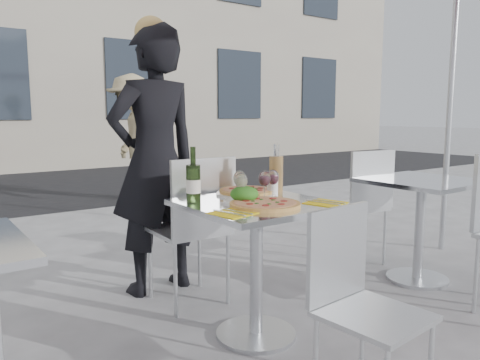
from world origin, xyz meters
TOP-DOWN VIEW (x-y plane):
  - ground at (0.00, 0.00)m, footprint 80.00×80.00m
  - street_asphalt at (0.00, 6.50)m, footprint 24.00×5.00m
  - main_table at (0.00, 0.00)m, footprint 0.72×0.72m
  - side_table_right at (1.50, 0.00)m, footprint 0.72×0.72m
  - chair_far at (-0.06, 0.55)m, footprint 0.45×0.46m
  - chair_near at (-0.03, -0.71)m, footprint 0.41×0.42m
  - side_chair_rfar at (1.42, 0.47)m, footprint 0.48×0.49m
  - woman_diner at (-0.13, 0.95)m, footprint 0.68×0.47m
  - pedestrian_b at (1.11, 4.24)m, footprint 0.88×1.25m
  - pizza_near at (-0.03, -0.11)m, footprint 0.36×0.36m
  - pizza_far at (0.09, 0.21)m, footprint 0.35×0.35m
  - salad_plate at (-0.06, 0.03)m, footprint 0.22×0.22m
  - wine_bottle at (-0.29, 0.16)m, footprint 0.07×0.08m
  - carafe at (0.25, 0.14)m, footprint 0.08×0.08m
  - sugar_shaker at (0.19, 0.10)m, footprint 0.06×0.06m
  - wineglass_white_a at (-0.07, 0.04)m, footprint 0.07×0.07m
  - wineglass_white_b at (-0.03, 0.12)m, footprint 0.07×0.07m
  - wineglass_red_a at (0.08, 0.04)m, footprint 0.07×0.07m
  - wineglass_red_b at (0.15, 0.05)m, footprint 0.07×0.07m
  - napkin_left at (-0.27, -0.16)m, footprint 0.21×0.21m
  - napkin_right at (0.27, -0.24)m, footprint 0.22×0.22m

SIDE VIEW (x-z plane):
  - ground at x=0.00m, z-range 0.00..0.00m
  - street_asphalt at x=0.00m, z-range 0.00..0.00m
  - chair_near at x=-0.03m, z-range 0.08..0.90m
  - main_table at x=0.00m, z-range 0.16..0.91m
  - side_table_right at x=1.50m, z-range 0.16..0.91m
  - side_chair_rfar at x=1.42m, z-range 0.09..1.02m
  - chair_far at x=-0.06m, z-range 0.09..1.04m
  - napkin_left at x=-0.27m, z-range 0.75..0.76m
  - napkin_right at x=0.27m, z-range 0.75..0.76m
  - pizza_near at x=-0.03m, z-range 0.75..0.77m
  - pizza_far at x=0.09m, z-range 0.75..0.78m
  - salad_plate at x=-0.06m, z-range 0.74..0.83m
  - sugar_shaker at x=0.19m, z-range 0.75..0.86m
  - wineglass_white_a at x=-0.07m, z-range 0.78..0.94m
  - wineglass_white_b at x=-0.03m, z-range 0.78..0.94m
  - wineglass_red_a at x=0.08m, z-range 0.78..0.94m
  - wineglass_red_b at x=0.15m, z-range 0.78..0.94m
  - wine_bottle at x=-0.29m, z-range 0.72..1.01m
  - carafe at x=0.25m, z-range 0.72..1.01m
  - pedestrian_b at x=1.11m, z-range 0.00..1.76m
  - woman_diner at x=-0.13m, z-range 0.00..1.79m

